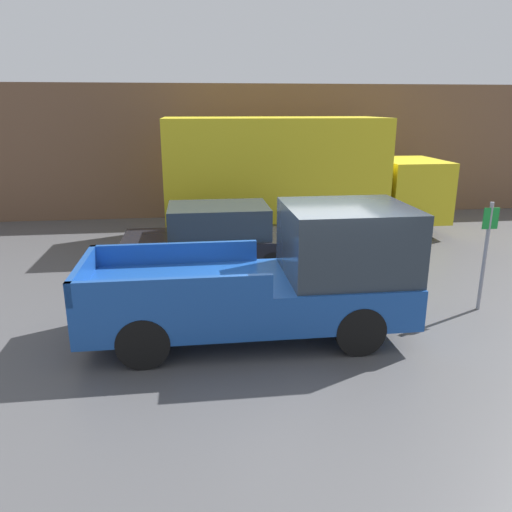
# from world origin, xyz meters

# --- Properties ---
(ground_plane) EXTENTS (60.00, 60.00, 0.00)m
(ground_plane) POSITION_xyz_m (0.00, 0.00, 0.00)
(ground_plane) COLOR #4C4C4F
(building_wall) EXTENTS (28.00, 0.15, 4.52)m
(building_wall) POSITION_xyz_m (0.00, 9.75, 2.26)
(building_wall) COLOR brown
(building_wall) RESTS_ON ground
(pickup_truck) EXTENTS (5.40, 2.05, 2.22)m
(pickup_truck) POSITION_xyz_m (-0.51, -0.09, 1.03)
(pickup_truck) COLOR #194799
(pickup_truck) RESTS_ON ground
(car) EXTENTS (4.20, 1.88, 1.58)m
(car) POSITION_xyz_m (-1.43, 3.52, 0.79)
(car) COLOR black
(car) RESTS_ON ground
(delivery_truck) EXTENTS (8.30, 2.61, 3.48)m
(delivery_truck) POSITION_xyz_m (1.06, 6.70, 1.85)
(delivery_truck) COLOR gold
(delivery_truck) RESTS_ON ground
(parking_sign) EXTENTS (0.30, 0.07, 2.11)m
(parking_sign) POSITION_xyz_m (3.51, 0.46, 1.20)
(parking_sign) COLOR gray
(parking_sign) RESTS_ON ground
(newspaper_box) EXTENTS (0.45, 0.40, 0.98)m
(newspaper_box) POSITION_xyz_m (-1.92, 9.42, 0.49)
(newspaper_box) COLOR #194CB2
(newspaper_box) RESTS_ON ground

